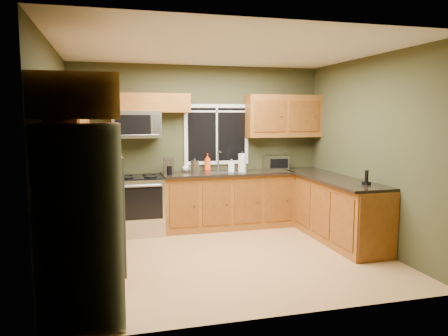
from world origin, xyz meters
name	(u,v)px	position (x,y,z in m)	size (l,w,h in m)	color
floor	(227,257)	(0.00, 0.00, 0.00)	(4.20, 4.20, 0.00)	tan
ceiling	(227,49)	(0.00, 0.00, 2.70)	(4.20, 4.20, 0.00)	white
back_wall	(199,146)	(0.00, 1.80, 1.35)	(4.20, 4.20, 0.00)	#383B21
front_wall	(280,174)	(0.00, -1.80, 1.35)	(4.20, 4.20, 0.00)	#383B21
left_wall	(55,160)	(-2.10, 0.00, 1.35)	(3.60, 3.60, 0.00)	#383B21
right_wall	(370,152)	(2.10, 0.00, 1.35)	(3.60, 3.60, 0.00)	#383B21
window	(217,134)	(0.30, 1.78, 1.55)	(1.12, 0.03, 1.02)	white
base_cabinets_left	(86,224)	(-1.80, 0.48, 0.45)	(0.60, 2.65, 0.90)	brown
countertop_left	(87,189)	(-1.78, 0.48, 0.92)	(0.65, 2.65, 0.04)	black
base_cabinets_back	(228,201)	(0.42, 1.50, 0.45)	(2.17, 0.60, 0.90)	brown
countertop_back	(228,173)	(0.42, 1.48, 0.92)	(2.17, 0.65, 0.04)	black
base_cabinets_peninsula	(330,208)	(1.80, 0.54, 0.45)	(0.60, 2.52, 0.90)	brown
countertop_peninsula	(329,178)	(1.78, 0.55, 0.92)	(0.65, 2.50, 0.04)	black
upper_cabinets_left	(71,116)	(-1.94, 0.48, 1.86)	(0.33, 2.65, 0.72)	brown
upper_cabinets_back_left	(149,103)	(-0.85, 1.64, 2.07)	(1.30, 0.33, 0.30)	brown
upper_cabinets_back_right	(283,116)	(1.45, 1.64, 1.86)	(1.30, 0.33, 0.72)	brown
upper_cabinet_over_fridge	(77,97)	(-1.74, -1.30, 2.03)	(0.72, 0.90, 0.38)	brown
refrigerator	(82,222)	(-1.74, -1.30, 0.90)	(0.74, 0.90, 1.80)	#B7B7BC
range	(139,205)	(-1.05, 1.47, 0.47)	(0.76, 0.69, 0.94)	#B7B7BC
microwave	(136,124)	(-1.05, 1.61, 1.73)	(0.76, 0.41, 0.42)	#B7B7BC
sink	(221,171)	(0.30, 1.49, 0.95)	(0.60, 0.42, 0.36)	slate
toaster_oven	(276,163)	(1.32, 1.62, 1.06)	(0.38, 0.29, 0.24)	#B7B7BC
coffee_maker	(169,167)	(-0.57, 1.44, 1.07)	(0.17, 0.23, 0.27)	slate
kettle	(195,166)	(-0.14, 1.49, 1.05)	(0.16, 0.16, 0.25)	#B7B7BC
paper_towel_roll	(242,163)	(0.65, 1.44, 1.09)	(0.15, 0.15, 0.34)	white
soap_bottle_a	(208,162)	(0.12, 1.70, 1.09)	(0.11, 0.11, 0.29)	#F14B16
soap_bottle_b	(231,165)	(0.49, 1.54, 1.04)	(0.09, 0.09, 0.20)	white
soap_bottle_c	(186,167)	(-0.25, 1.70, 1.02)	(0.12, 0.12, 0.16)	white
cordless_phone	(366,180)	(1.89, -0.27, 1.00)	(0.11, 0.11, 0.20)	black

